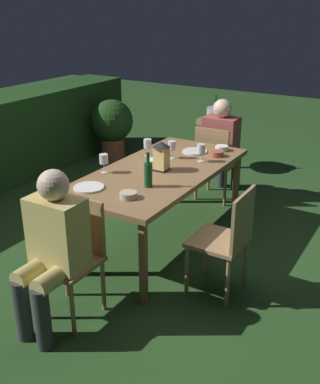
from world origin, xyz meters
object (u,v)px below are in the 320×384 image
at_px(wine_glass_a, 172,146).
at_px(plate_b, 89,187).
at_px(bowl_bread, 217,153).
at_px(wine_glass_c, 148,144).
at_px(bowl_olives, 128,195).
at_px(ice_bucket, 216,113).
at_px(person_in_mustard, 52,245).
at_px(bowl_salad, 153,161).
at_px(wine_glass_b, 201,150).
at_px(lantern_centerpiece, 162,154).
at_px(dining_table, 160,175).
at_px(person_in_rust, 223,143).
at_px(chair_head_near, 73,252).
at_px(chair_head_far, 215,160).
at_px(potted_plant_by_hedge, 112,125).
at_px(plate_a, 195,151).
at_px(side_table, 215,137).
at_px(bowl_dip, 222,148).
at_px(green_bottle_on_table, 148,174).
at_px(wine_glass_d, 104,160).
at_px(chair_side_left_a, 227,237).

distance_m(wine_glass_a, plate_b, 1.04).
bearing_deg(bowl_bread, wine_glass_c, 120.15).
height_order(bowl_olives, ice_bucket, ice_bucket).
bearing_deg(person_in_mustard, bowl_olives, -10.54).
bearing_deg(bowl_salad, wine_glass_b, -51.04).
distance_m(lantern_centerpiece, plate_b, 0.74).
distance_m(dining_table, bowl_olives, 0.71).
bearing_deg(bowl_salad, person_in_rust, -5.68).
bearing_deg(person_in_rust, chair_head_near, -180.00).
relative_size(chair_head_far, person_in_mustard, 0.76).
xyz_separation_m(wine_glass_b, bowl_salad, (-0.28, 0.35, -0.09)).
bearing_deg(potted_plant_by_hedge, ice_bucket, -73.90).
bearing_deg(wine_glass_a, person_in_mustard, -177.91).
bearing_deg(plate_a, dining_table, 176.37).
bearing_deg(side_table, wine_glass_a, -168.12).
xyz_separation_m(plate_b, side_table, (2.93, 0.21, -0.31)).
relative_size(wine_glass_b, bowl_dip, 1.30).
bearing_deg(potted_plant_by_hedge, plate_b, -147.03).
height_order(person_in_rust, green_bottle_on_table, person_in_rust).
bearing_deg(chair_head_far, green_bottle_on_table, -175.19).
xyz_separation_m(plate_a, potted_plant_by_hedge, (1.21, 1.93, -0.24)).
relative_size(lantern_centerpiece, wine_glass_d, 1.57).
height_order(plate_a, bowl_bread, bowl_bread).
height_order(dining_table, bowl_bread, bowl_bread).
distance_m(bowl_salad, potted_plant_by_hedge, 2.48).
relative_size(wine_glass_c, side_table, 0.25).
distance_m(chair_head_far, wine_glass_d, 1.63).
bearing_deg(side_table, dining_table, -168.25).
xyz_separation_m(chair_head_near, bowl_olives, (0.52, -0.13, 0.29)).
xyz_separation_m(chair_side_left_a, lantern_centerpiece, (0.41, 0.82, 0.41)).
distance_m(wine_glass_a, ice_bucket, 1.95).
height_order(chair_head_near, green_bottle_on_table, green_bottle_on_table).
xyz_separation_m(wine_glass_d, bowl_olives, (-0.36, -0.51, -0.09)).
relative_size(wine_glass_a, wine_glass_b, 1.00).
relative_size(wine_glass_c, ice_bucket, 0.49).
bearing_deg(wine_glass_a, wine_glass_b, -79.44).
height_order(wine_glass_c, ice_bucket, ice_bucket).
relative_size(person_in_rust, plate_b, 4.64).
bearing_deg(wine_glass_a, plate_a, -19.64).
xyz_separation_m(chair_side_left_a, wine_glass_a, (0.76, 0.92, 0.38)).
bearing_deg(green_bottle_on_table, potted_plant_by_hedge, 42.11).
bearing_deg(plate_b, ice_bucket, 4.11).
bearing_deg(wine_glass_c, person_in_rust, -14.76).
xyz_separation_m(person_in_rust, green_bottle_on_table, (-1.82, -0.14, 0.22)).
relative_size(dining_table, ice_bucket, 5.61).
xyz_separation_m(wine_glass_b, bowl_olives, (-1.07, 0.09, -0.09)).
height_order(chair_head_near, plate_b, chair_head_near).
bearing_deg(wine_glass_a, side_table, 11.88).
bearing_deg(chair_side_left_a, wine_glass_b, 37.89).
relative_size(dining_table, bowl_bread, 14.44).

